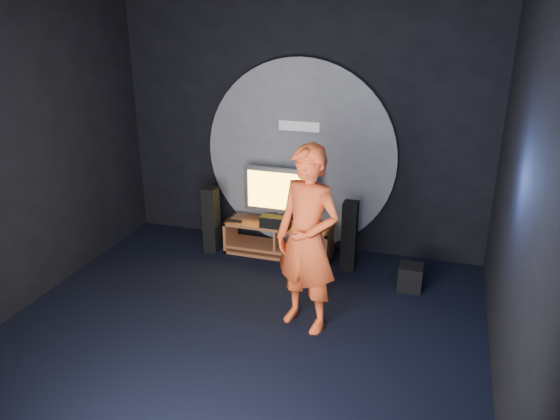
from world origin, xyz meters
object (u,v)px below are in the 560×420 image
(media_console, at_px, (279,241))
(subwoofer, at_px, (410,277))
(tower_speaker_left, at_px, (211,220))
(tv, at_px, (280,193))
(tower_speaker_right, at_px, (349,236))
(player, at_px, (307,240))

(media_console, height_order, subwoofer, media_console)
(media_console, xyz_separation_m, tower_speaker_left, (-0.91, -0.18, 0.27))
(subwoofer, bearing_deg, tv, 163.97)
(tv, xyz_separation_m, tower_speaker_left, (-0.91, -0.25, -0.40))
(subwoofer, bearing_deg, tower_speaker_left, 174.25)
(media_console, distance_m, subwoofer, 1.85)
(media_console, xyz_separation_m, tower_speaker_right, (0.99, -0.16, 0.27))
(tv, xyz_separation_m, tower_speaker_right, (0.99, -0.23, -0.40))
(media_console, bearing_deg, tower_speaker_right, -9.11)
(tower_speaker_left, relative_size, subwoofer, 2.97)
(media_console, xyz_separation_m, player, (0.80, -1.58, 0.80))
(tower_speaker_left, xyz_separation_m, subwoofer, (2.71, -0.27, -0.31))
(media_console, bearing_deg, subwoofer, -14.09)
(tv, distance_m, subwoofer, 2.01)
(tower_speaker_right, relative_size, subwoofer, 2.97)
(player, bearing_deg, tower_speaker_right, 102.73)
(tv, height_order, tower_speaker_right, tv)
(media_console, height_order, tower_speaker_left, tower_speaker_left)
(tv, relative_size, player, 0.50)
(subwoofer, xyz_separation_m, player, (-1.00, -1.13, 0.83))
(media_console, xyz_separation_m, subwoofer, (1.80, -0.45, -0.04))
(tower_speaker_left, bearing_deg, subwoofer, -5.75)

